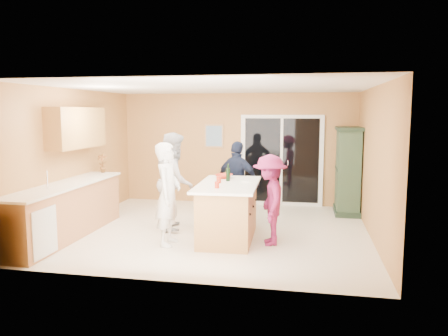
% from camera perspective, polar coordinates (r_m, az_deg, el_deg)
% --- Properties ---
extents(floor, '(5.50, 5.50, 0.00)m').
position_cam_1_polar(floor, '(8.11, -1.19, -8.15)').
color(floor, beige).
rests_on(floor, ground).
extents(ceiling, '(5.50, 5.00, 0.10)m').
position_cam_1_polar(ceiling, '(7.83, -1.24, 10.52)').
color(ceiling, white).
rests_on(ceiling, wall_back).
extents(wall_back, '(5.50, 0.10, 2.60)m').
position_cam_1_polar(wall_back, '(10.31, 1.71, 2.52)').
color(wall_back, '#E1A15D').
rests_on(wall_back, ground).
extents(wall_front, '(5.50, 0.10, 2.60)m').
position_cam_1_polar(wall_front, '(5.47, -6.72, -1.82)').
color(wall_front, '#E1A15D').
rests_on(wall_front, ground).
extents(wall_left, '(0.10, 5.00, 2.60)m').
position_cam_1_polar(wall_left, '(8.86, -18.89, 1.34)').
color(wall_left, '#E1A15D').
rests_on(wall_left, ground).
extents(wall_right, '(0.10, 5.00, 2.60)m').
position_cam_1_polar(wall_right, '(7.77, 19.03, 0.54)').
color(wall_right, '#E1A15D').
rests_on(wall_right, ground).
extents(left_cabinet_run, '(0.65, 3.05, 1.24)m').
position_cam_1_polar(left_cabinet_run, '(7.94, -20.50, -5.52)').
color(left_cabinet_run, '#B17045').
rests_on(left_cabinet_run, floor).
extents(upper_cabinets, '(0.35, 1.60, 0.75)m').
position_cam_1_polar(upper_cabinets, '(8.56, -18.69, 5.01)').
color(upper_cabinets, '#B17045').
rests_on(upper_cabinets, wall_left).
extents(sliding_door, '(1.90, 0.07, 2.10)m').
position_cam_1_polar(sliding_door, '(10.19, 7.51, 0.99)').
color(sliding_door, white).
rests_on(sliding_door, floor).
extents(framed_picture, '(0.46, 0.04, 0.56)m').
position_cam_1_polar(framed_picture, '(10.37, -1.31, 4.21)').
color(framed_picture, '#AC8156').
rests_on(framed_picture, wall_back).
extents(kitchen_island, '(1.07, 1.87, 0.96)m').
position_cam_1_polar(kitchen_island, '(7.50, 0.54, -5.87)').
color(kitchen_island, '#B17045').
rests_on(kitchen_island, floor).
extents(green_hutch, '(0.53, 1.01, 1.85)m').
position_cam_1_polar(green_hutch, '(9.65, 15.86, -0.47)').
color(green_hutch, '#1E3022').
rests_on(green_hutch, floor).
extents(woman_white, '(0.41, 0.62, 1.68)m').
position_cam_1_polar(woman_white, '(7.15, -7.31, -3.40)').
color(woman_white, white).
rests_on(woman_white, floor).
extents(woman_grey, '(0.86, 1.00, 1.79)m').
position_cam_1_polar(woman_grey, '(8.15, -6.45, -1.67)').
color(woman_grey, '#ACACAE').
rests_on(woman_grey, floor).
extents(woman_navy, '(1.01, 0.68, 1.60)m').
position_cam_1_polar(woman_navy, '(8.60, 1.78, -1.80)').
color(woman_navy, '#192037').
rests_on(woman_navy, floor).
extents(woman_magenta, '(0.71, 1.04, 1.48)m').
position_cam_1_polar(woman_magenta, '(7.18, 6.02, -4.15)').
color(woman_magenta, maroon).
rests_on(woman_magenta, floor).
extents(serving_bowl, '(0.36, 0.36, 0.07)m').
position_cam_1_polar(serving_bowl, '(7.97, -0.01, -1.08)').
color(serving_bowl, '#AB2713').
rests_on(serving_bowl, kitchen_island).
extents(tulip_vase, '(0.21, 0.14, 0.39)m').
position_cam_1_polar(tulip_vase, '(9.19, -15.60, 0.64)').
color(tulip_vase, red).
rests_on(tulip_vase, left_cabinet_run).
extents(tumbler_near, '(0.10, 0.10, 0.12)m').
position_cam_1_polar(tumbler_near, '(7.43, -0.68, -1.53)').
color(tumbler_near, '#AB2713').
rests_on(tumbler_near, kitchen_island).
extents(tumbler_far, '(0.08, 0.08, 0.10)m').
position_cam_1_polar(tumbler_far, '(6.93, -0.93, -2.21)').
color(tumbler_far, '#AB2713').
rests_on(tumbler_far, kitchen_island).
extents(wine_bottle, '(0.07, 0.07, 0.31)m').
position_cam_1_polar(wine_bottle, '(7.63, 0.53, -0.83)').
color(wine_bottle, black).
rests_on(wine_bottle, kitchen_island).
extents(white_plate, '(0.25, 0.25, 0.01)m').
position_cam_1_polar(white_plate, '(7.62, 2.95, -1.70)').
color(white_plate, white).
rests_on(white_plate, kitchen_island).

